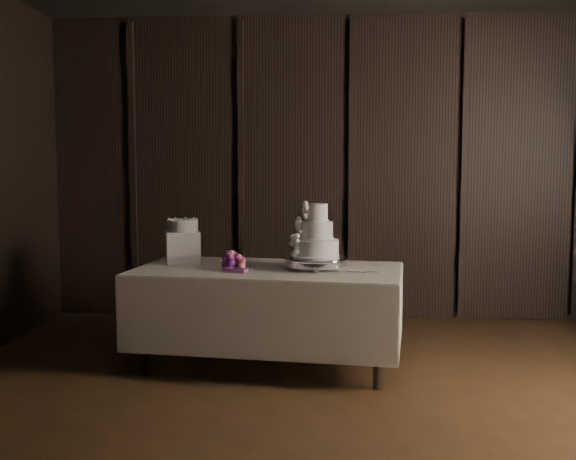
{
  "coord_description": "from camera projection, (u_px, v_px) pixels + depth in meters",
  "views": [
    {
      "loc": [
        -0.21,
        -3.24,
        1.54
      ],
      "look_at": [
        -0.52,
        1.78,
        1.05
      ],
      "focal_mm": 42.0,
      "sensor_mm": 36.0,
      "label": 1
    }
  ],
  "objects": [
    {
      "name": "cake_knife",
      "position": [
        347.0,
        272.0,
        4.88
      ],
      "size": [
        0.36,
        0.14,
        0.01
      ],
      "primitive_type": "cube",
      "rotation": [
        0.0,
        0.0,
        -0.32
      ],
      "color": "silver",
      "rests_on": "display_table"
    },
    {
      "name": "bouquet",
      "position": [
        231.0,
        262.0,
        5.01
      ],
      "size": [
        0.35,
        0.42,
        0.18
      ],
      "primitive_type": null,
      "rotation": [
        0.0,
        0.0,
        -0.23
      ],
      "color": "#DD4E75",
      "rests_on": "display_table"
    },
    {
      "name": "display_table",
      "position": [
        268.0,
        313.0,
        5.12
      ],
      "size": [
        2.1,
        1.28,
        0.76
      ],
      "rotation": [
        0.0,
        0.0,
        -0.13
      ],
      "color": "beige",
      "rests_on": "ground"
    },
    {
      "name": "wedding_cake",
      "position": [
        312.0,
        236.0,
        4.99
      ],
      "size": [
        0.38,
        0.34,
        0.4
      ],
      "rotation": [
        0.0,
        0.0,
        0.27
      ],
      "color": "white",
      "rests_on": "cake_stand"
    },
    {
      "name": "cake_stand",
      "position": [
        316.0,
        263.0,
        5.02
      ],
      "size": [
        0.56,
        0.56,
        0.09
      ],
      "primitive_type": "cylinder",
      "rotation": [
        0.0,
        0.0,
        -0.17
      ],
      "color": "silver",
      "rests_on": "display_table"
    },
    {
      "name": "box_pedestal",
      "position": [
        183.0,
        247.0,
        5.35
      ],
      "size": [
        0.32,
        0.32,
        0.25
      ],
      "primitive_type": "cube",
      "rotation": [
        0.0,
        0.0,
        0.28
      ],
      "color": "white",
      "rests_on": "display_table"
    },
    {
      "name": "room",
      "position": [
        375.0,
        173.0,
        3.21
      ],
      "size": [
        6.08,
        7.08,
        3.08
      ],
      "color": "black",
      "rests_on": "ground"
    },
    {
      "name": "small_cake",
      "position": [
        183.0,
        225.0,
        5.33
      ],
      "size": [
        0.29,
        0.29,
        0.1
      ],
      "primitive_type": "cylinder",
      "rotation": [
        0.0,
        0.0,
        -0.24
      ],
      "color": "white",
      "rests_on": "box_pedestal"
    }
  ]
}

